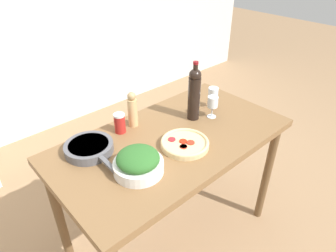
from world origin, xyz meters
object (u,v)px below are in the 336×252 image
Objects in this scene: wine_bottle at (194,93)px; cast_iron_skillet at (89,148)px; homemade_pizza at (185,143)px; wine_glass_far at (213,94)px; salt_canister at (120,123)px; pepper_mill at (132,110)px; wine_glass_near at (212,103)px; salad_bowl at (138,162)px.

wine_bottle is 0.90× the size of cast_iron_skillet.
homemade_pizza is at bearing -36.68° from cast_iron_skillet.
wine_bottle is at bearing -176.81° from wine_glass_far.
wine_glass_far is at bearing -14.81° from salt_canister.
pepper_mill reaches higher than homemade_pizza.
homemade_pizza is at bearing -144.70° from wine_bottle.
cast_iron_skillet is (-0.77, 0.20, -0.07)m from wine_glass_near.
wine_glass_near is at bearing 17.55° from homemade_pizza.
salt_canister is at bearing -175.72° from pepper_mill.
pepper_mill is at bearing 56.83° from salad_bowl.
pepper_mill is (-0.54, 0.18, 0.01)m from wine_glass_far.
salad_bowl is at bearing 179.24° from homemade_pizza.
wine_glass_far is 0.34× the size of cast_iron_skillet.
pepper_mill is at bearing 149.59° from wine_glass_near.
wine_bottle reaches higher than wine_glass_far.
salad_bowl is 0.60× the size of cast_iron_skillet.
wine_glass_near is 0.68m from salad_bowl.
homemade_pizza is at bearing -0.76° from salad_bowl.
wine_bottle is at bearing 35.30° from homemade_pizza.
wine_glass_far is 0.56m from pepper_mill.
wine_glass_near is at bearing -14.50° from cast_iron_skillet.
wine_glass_far reaches higher than homemade_pizza.
wine_glass_near is 1.00× the size of wine_glass_far.
wine_bottle is at bearing -29.15° from pepper_mill.
cast_iron_skillet is at bearing 168.94° from wine_bottle.
wine_bottle is 0.70m from cast_iron_skillet.
homemade_pizza is at bearing -157.14° from wine_glass_far.
wine_glass_far reaches higher than salt_canister.
wine_bottle is 3.10× the size of salt_canister.
salt_canister is (-0.18, 0.36, 0.04)m from homemade_pizza.
wine_glass_near is at bearing -30.41° from pepper_mill.
wine_bottle is at bearing -22.31° from salt_canister.
pepper_mill is at bearing 102.48° from homemade_pizza.
salad_bowl reaches higher than salt_canister.
cast_iron_skillet is at bearing -168.46° from salt_canister.
wine_glass_far reaches higher than cast_iron_skillet.
wine_glass_near reaches higher than cast_iron_skillet.
wine_glass_far is 0.66m from salt_canister.
wine_glass_near is 1.18× the size of salt_canister.
wine_bottle is 0.39m from pepper_mill.
salt_canister is 0.29× the size of cast_iron_skillet.
pepper_mill reaches higher than cast_iron_skillet.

